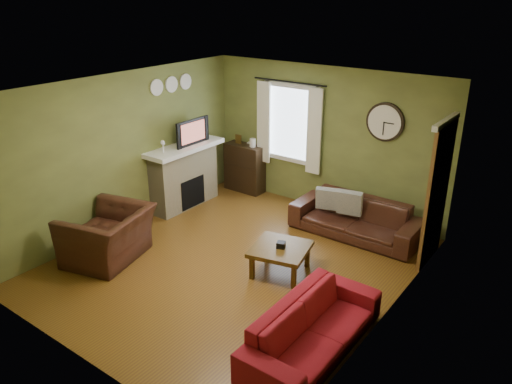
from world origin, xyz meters
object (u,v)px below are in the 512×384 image
Objects in this scene: coffee_table at (280,260)px; bookshelf at (245,168)px; sofa_brown at (356,218)px; armchair at (108,236)px; sofa_red at (313,328)px.

bookshelf is at bearing 136.62° from coffee_table.
armchair is at bearing -132.19° from sofa_brown.
armchair is 1.55× the size of coffee_table.
bookshelf is at bearing 46.49° from sofa_red.
armchair reaches higher than sofa_brown.
sofa_brown is 3.93m from armchair.
bookshelf reaches higher than coffee_table.
sofa_brown is 1.06× the size of sofa_red.
sofa_brown is (2.67, -0.49, -0.17)m from bookshelf.
bookshelf is 0.80× the size of armchair.
armchair reaches higher than sofa_red.
sofa_brown is at bearing -10.42° from bookshelf.
sofa_brown is at bearing 16.89° from sofa_red.
sofa_brown is 3.01m from sofa_red.
bookshelf is 1.24× the size of coffee_table.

